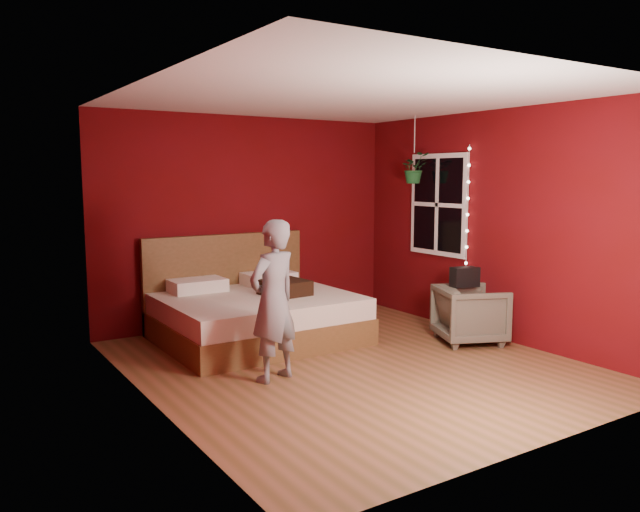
# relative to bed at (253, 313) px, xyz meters

# --- Properties ---
(floor) EXTENTS (4.50, 4.50, 0.00)m
(floor) POSITION_rel_bed_xyz_m (0.38, -1.41, -0.30)
(floor) COLOR brown
(floor) RESTS_ON ground
(room_walls) EXTENTS (4.04, 4.54, 2.62)m
(room_walls) POSITION_rel_bed_xyz_m (0.38, -1.41, 1.38)
(room_walls) COLOR #57090F
(room_walls) RESTS_ON ground
(window) EXTENTS (0.05, 0.97, 1.27)m
(window) POSITION_rel_bed_xyz_m (2.34, -0.51, 1.20)
(window) COLOR white
(window) RESTS_ON room_walls
(fairy_lights) EXTENTS (0.04, 0.04, 1.45)m
(fairy_lights) POSITION_rel_bed_xyz_m (2.32, -1.04, 1.20)
(fairy_lights) COLOR silver
(fairy_lights) RESTS_ON room_walls
(bed) EXTENTS (2.09, 1.77, 1.15)m
(bed) POSITION_rel_bed_xyz_m (0.00, 0.00, 0.00)
(bed) COLOR brown
(bed) RESTS_ON ground
(person) EXTENTS (0.62, 0.49, 1.48)m
(person) POSITION_rel_bed_xyz_m (-0.49, -1.40, 0.44)
(person) COLOR slate
(person) RESTS_ON ground
(armchair) EXTENTS (0.92, 0.91, 0.64)m
(armchair) POSITION_rel_bed_xyz_m (1.98, -1.45, 0.02)
(armchair) COLOR #605A4B
(armchair) RESTS_ON ground
(handbag) EXTENTS (0.33, 0.21, 0.22)m
(handbag) POSITION_rel_bed_xyz_m (1.89, -1.43, 0.45)
(handbag) COLOR black
(handbag) RESTS_ON armchair
(throw_pillow) EXTENTS (0.50, 0.50, 0.17)m
(throw_pillow) POSITION_rel_bed_xyz_m (0.28, -0.23, 0.31)
(throw_pillow) COLOR black
(throw_pillow) RESTS_ON bed
(hanging_plant) EXTENTS (0.39, 0.35, 0.84)m
(hanging_plant) POSITION_rel_bed_xyz_m (2.11, -0.31, 1.66)
(hanging_plant) COLOR silver
(hanging_plant) RESTS_ON room_walls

